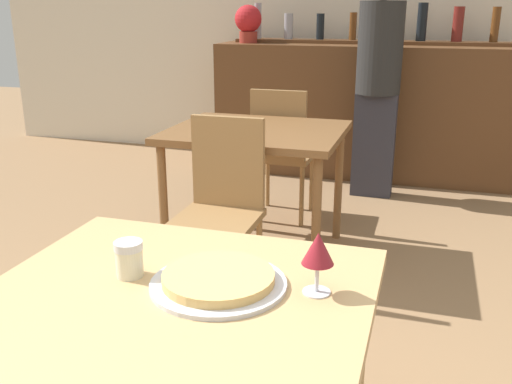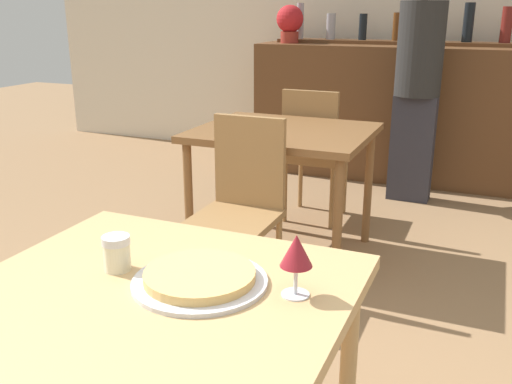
{
  "view_description": "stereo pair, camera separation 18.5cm",
  "coord_description": "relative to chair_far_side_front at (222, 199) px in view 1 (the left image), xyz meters",
  "views": [
    {
      "loc": [
        0.56,
        -1.14,
        1.45
      ],
      "look_at": [
        0.05,
        0.55,
        0.88
      ],
      "focal_mm": 40.0,
      "sensor_mm": 36.0,
      "label": 1
    },
    {
      "loc": [
        0.73,
        -1.07,
        1.45
      ],
      "look_at": [
        0.05,
        0.55,
        0.88
      ],
      "focal_mm": 40.0,
      "sensor_mm": 36.0,
      "label": 2
    }
  ],
  "objects": [
    {
      "name": "wine_glass",
      "position": [
        0.73,
        -1.28,
        0.35
      ],
      "size": [
        0.08,
        0.08,
        0.16
      ],
      "color": "silver",
      "rests_on": "dining_table_near"
    },
    {
      "name": "cheese_shaker",
      "position": [
        0.24,
        -1.34,
        0.29
      ],
      "size": [
        0.07,
        0.07,
        0.1
      ],
      "color": "beige",
      "rests_on": "dining_table_near"
    },
    {
      "name": "potted_plant",
      "position": [
        -0.66,
        2.5,
        0.79
      ],
      "size": [
        0.24,
        0.24,
        0.33
      ],
      "color": "maroon",
      "rests_on": "bar_counter"
    },
    {
      "name": "dining_table_near",
      "position": [
        0.39,
        -1.4,
        0.15
      ],
      "size": [
        0.96,
        0.86,
        0.78
      ],
      "color": "tan",
      "rests_on": "ground_plane"
    },
    {
      "name": "chair_far_side_back",
      "position": [
        0.0,
        1.19,
        0.0
      ],
      "size": [
        0.4,
        0.4,
        0.94
      ],
      "rotation": [
        0.0,
        0.0,
        3.14
      ],
      "color": "olive",
      "rests_on": "ground_plane"
    },
    {
      "name": "bar_counter",
      "position": [
        0.39,
        2.55,
        0.04
      ],
      "size": [
        2.6,
        0.56,
        1.15
      ],
      "color": "brown",
      "rests_on": "ground_plane"
    },
    {
      "name": "chair_far_side_front",
      "position": [
        0.0,
        0.0,
        0.0
      ],
      "size": [
        0.4,
        0.4,
        0.94
      ],
      "color": "olive",
      "rests_on": "ground_plane"
    },
    {
      "name": "person_standing",
      "position": [
        0.56,
        1.97,
        0.39
      ],
      "size": [
        0.34,
        0.34,
        1.71
      ],
      "color": "#2D2D38",
      "rests_on": "ground_plane"
    },
    {
      "name": "pizza_tray",
      "position": [
        0.48,
        -1.32,
        0.26
      ],
      "size": [
        0.35,
        0.35,
        0.04
      ],
      "color": "silver",
      "rests_on": "dining_table_near"
    },
    {
      "name": "dining_table_far",
      "position": [
        0.0,
        0.59,
        0.15
      ],
      "size": [
        1.0,
        0.85,
        0.78
      ],
      "color": "brown",
      "rests_on": "ground_plane"
    },
    {
      "name": "bar_back_shelf",
      "position": [
        0.43,
        2.69,
        0.69
      ],
      "size": [
        2.39,
        0.24,
        0.34
      ],
      "color": "brown",
      "rests_on": "bar_counter"
    },
    {
      "name": "wall_back",
      "position": [
        0.39,
        3.05,
        0.86
      ],
      "size": [
        8.0,
        0.05,
        2.8
      ],
      "color": "silver",
      "rests_on": "ground_plane"
    }
  ]
}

